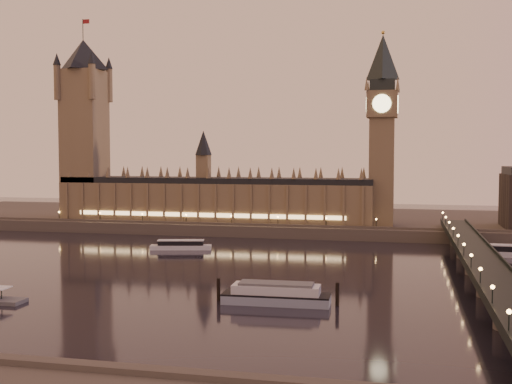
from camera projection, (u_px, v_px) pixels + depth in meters
The scene contains 9 objects.
ground at pixel (224, 274), 240.47m from camera, with size 700.00×700.00×0.00m, color black.
far_embankment at pixel (343, 222), 394.16m from camera, with size 560.00×130.00×6.00m, color #423D35.
palace_of_westminster at pixel (213, 194), 365.81m from camera, with size 180.00×26.62×52.00m.
victoria_tower at pixel (84, 118), 380.90m from camera, with size 31.68×31.68×118.00m.
big_ben at pixel (382, 118), 342.27m from camera, with size 17.68×17.68×104.00m.
westminster_bridge at pixel (481, 269), 219.75m from camera, with size 13.20×260.00×15.30m.
cruise_boat_a at pixel (181, 245), 300.22m from camera, with size 29.06×12.57×4.54m.
cruise_boat_b at pixel (505, 251), 279.70m from camera, with size 28.58×7.63×5.25m.
moored_barge at pixel (276, 294), 192.21m from camera, with size 37.36×10.17×6.85m.
Camera 1 is at (64.97, -229.44, 45.27)m, focal length 45.00 mm.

